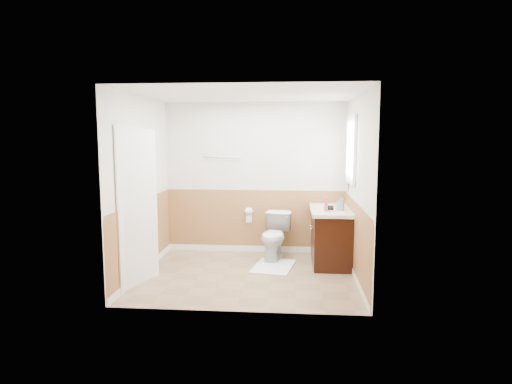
# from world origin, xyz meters

# --- Properties ---
(floor) EXTENTS (3.00, 3.00, 0.00)m
(floor) POSITION_xyz_m (0.00, 0.00, 0.00)
(floor) COLOR #8C7051
(floor) RESTS_ON ground
(ceiling) EXTENTS (3.00, 3.00, 0.00)m
(ceiling) POSITION_xyz_m (0.00, 0.00, 2.50)
(ceiling) COLOR white
(ceiling) RESTS_ON floor
(wall_back) EXTENTS (3.00, 0.00, 3.00)m
(wall_back) POSITION_xyz_m (0.00, 1.30, 1.25)
(wall_back) COLOR silver
(wall_back) RESTS_ON floor
(wall_front) EXTENTS (3.00, 0.00, 3.00)m
(wall_front) POSITION_xyz_m (0.00, -1.30, 1.25)
(wall_front) COLOR silver
(wall_front) RESTS_ON floor
(wall_left) EXTENTS (0.00, 3.00, 3.00)m
(wall_left) POSITION_xyz_m (-1.50, 0.00, 1.25)
(wall_left) COLOR silver
(wall_left) RESTS_ON floor
(wall_right) EXTENTS (0.00, 3.00, 3.00)m
(wall_right) POSITION_xyz_m (1.50, 0.00, 1.25)
(wall_right) COLOR silver
(wall_right) RESTS_ON floor
(wainscot_back) EXTENTS (3.00, 0.00, 3.00)m
(wainscot_back) POSITION_xyz_m (0.00, 1.29, 0.50)
(wainscot_back) COLOR #A47541
(wainscot_back) RESTS_ON floor
(wainscot_front) EXTENTS (3.00, 0.00, 3.00)m
(wainscot_front) POSITION_xyz_m (0.00, -1.29, 0.50)
(wainscot_front) COLOR #A47541
(wainscot_front) RESTS_ON floor
(wainscot_left) EXTENTS (0.00, 2.60, 2.60)m
(wainscot_left) POSITION_xyz_m (-1.49, 0.00, 0.50)
(wainscot_left) COLOR #A47541
(wainscot_left) RESTS_ON floor
(wainscot_right) EXTENTS (0.00, 2.60, 2.60)m
(wainscot_right) POSITION_xyz_m (1.49, 0.00, 0.50)
(wainscot_right) COLOR #A47541
(wainscot_right) RESTS_ON floor
(toilet) EXTENTS (0.53, 0.79, 0.74)m
(toilet) POSITION_xyz_m (0.35, 0.84, 0.37)
(toilet) COLOR white
(toilet) RESTS_ON floor
(bath_mat) EXTENTS (0.68, 0.88, 0.02)m
(bath_mat) POSITION_xyz_m (0.35, 0.41, 0.01)
(bath_mat) COLOR white
(bath_mat) RESTS_ON floor
(vanity_cabinet) EXTENTS (0.55, 1.10, 0.80)m
(vanity_cabinet) POSITION_xyz_m (1.21, 0.70, 0.40)
(vanity_cabinet) COLOR black
(vanity_cabinet) RESTS_ON floor
(vanity_knob_left) EXTENTS (0.03, 0.03, 0.03)m
(vanity_knob_left) POSITION_xyz_m (0.91, 0.60, 0.55)
(vanity_knob_left) COLOR silver
(vanity_knob_left) RESTS_ON vanity_cabinet
(vanity_knob_right) EXTENTS (0.03, 0.03, 0.03)m
(vanity_knob_right) POSITION_xyz_m (0.91, 0.80, 0.55)
(vanity_knob_right) COLOR #BCBCC3
(vanity_knob_right) RESTS_ON vanity_cabinet
(countertop) EXTENTS (0.60, 1.15, 0.05)m
(countertop) POSITION_xyz_m (1.20, 0.70, 0.83)
(countertop) COLOR white
(countertop) RESTS_ON vanity_cabinet
(sink_basin) EXTENTS (0.36, 0.36, 0.02)m
(sink_basin) POSITION_xyz_m (1.21, 0.85, 0.86)
(sink_basin) COLOR white
(sink_basin) RESTS_ON countertop
(faucet) EXTENTS (0.02, 0.02, 0.14)m
(faucet) POSITION_xyz_m (1.39, 0.85, 0.92)
(faucet) COLOR white
(faucet) RESTS_ON countertop
(lotion_bottle) EXTENTS (0.05, 0.05, 0.22)m
(lotion_bottle) POSITION_xyz_m (1.11, 0.42, 0.96)
(lotion_bottle) COLOR #D33650
(lotion_bottle) RESTS_ON countertop
(soap_dispenser) EXTENTS (0.12, 0.12, 0.20)m
(soap_dispenser) POSITION_xyz_m (1.33, 0.56, 0.95)
(soap_dispenser) COLOR gray
(soap_dispenser) RESTS_ON countertop
(hair_dryer_body) EXTENTS (0.14, 0.07, 0.07)m
(hair_dryer_body) POSITION_xyz_m (1.16, 0.57, 0.89)
(hair_dryer_body) COLOR black
(hair_dryer_body) RESTS_ON countertop
(hair_dryer_handle) EXTENTS (0.03, 0.03, 0.07)m
(hair_dryer_handle) POSITION_xyz_m (1.13, 0.62, 0.86)
(hair_dryer_handle) COLOR black
(hair_dryer_handle) RESTS_ON countertop
(mirror_panel) EXTENTS (0.02, 0.35, 0.90)m
(mirror_panel) POSITION_xyz_m (1.48, 1.10, 1.55)
(mirror_panel) COLOR silver
(mirror_panel) RESTS_ON wall_right
(window_frame) EXTENTS (0.04, 0.80, 1.00)m
(window_frame) POSITION_xyz_m (1.47, 0.59, 1.75)
(window_frame) COLOR white
(window_frame) RESTS_ON wall_right
(window_glass) EXTENTS (0.01, 0.70, 0.90)m
(window_glass) POSITION_xyz_m (1.49, 0.59, 1.75)
(window_glass) COLOR white
(window_glass) RESTS_ON wall_right
(door) EXTENTS (0.29, 0.78, 2.04)m
(door) POSITION_xyz_m (-1.40, -0.45, 1.02)
(door) COLOR white
(door) RESTS_ON wall_left
(door_frame) EXTENTS (0.02, 0.92, 2.10)m
(door_frame) POSITION_xyz_m (-1.48, -0.45, 1.03)
(door_frame) COLOR white
(door_frame) RESTS_ON wall_left
(door_knob) EXTENTS (0.06, 0.06, 0.06)m
(door_knob) POSITION_xyz_m (-1.34, -0.12, 0.95)
(door_knob) COLOR silver
(door_knob) RESTS_ON door
(towel_bar) EXTENTS (0.62, 0.02, 0.02)m
(towel_bar) POSITION_xyz_m (-0.55, 1.25, 1.60)
(towel_bar) COLOR silver
(towel_bar) RESTS_ON wall_back
(tp_holder_bar) EXTENTS (0.14, 0.02, 0.02)m
(tp_holder_bar) POSITION_xyz_m (-0.10, 1.23, 0.70)
(tp_holder_bar) COLOR silver
(tp_holder_bar) RESTS_ON wall_back
(tp_roll) EXTENTS (0.10, 0.11, 0.11)m
(tp_roll) POSITION_xyz_m (-0.10, 1.23, 0.70)
(tp_roll) COLOR white
(tp_roll) RESTS_ON tp_holder_bar
(tp_sheet) EXTENTS (0.10, 0.01, 0.16)m
(tp_sheet) POSITION_xyz_m (-0.10, 1.23, 0.59)
(tp_sheet) COLOR white
(tp_sheet) RESTS_ON tp_roll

